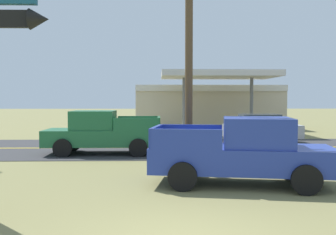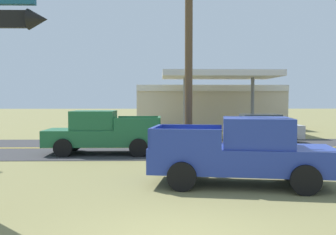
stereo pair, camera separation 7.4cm
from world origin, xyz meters
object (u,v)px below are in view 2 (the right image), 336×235
utility_pole (189,46)px  pickup_blue_parked_on_lawn (243,152)px  gas_station (209,105)px  pickup_green_on_road (103,133)px  car_silver_far_lane (262,128)px

utility_pole → pickup_blue_parked_on_lawn: size_ratio=1.47×
gas_station → pickup_blue_parked_on_lawn: gas_station is taller
pickup_green_on_road → car_silver_far_lane: size_ratio=1.24×
pickup_blue_parked_on_lawn → pickup_green_on_road: bearing=128.3°
pickup_blue_parked_on_lawn → utility_pole: bearing=126.1°
gas_station → pickup_green_on_road: gas_station is taller
pickup_green_on_road → car_silver_far_lane: (8.35, 4.00, -0.13)m
pickup_green_on_road → gas_station: bearing=66.1°
gas_station → pickup_green_on_road: 16.76m
pickup_blue_parked_on_lawn → car_silver_far_lane: pickup_blue_parked_on_lawn is taller
car_silver_far_lane → pickup_green_on_road: bearing=-154.4°
gas_station → car_silver_far_lane: gas_station is taller
gas_station → utility_pole: bearing=-99.3°
pickup_green_on_road → utility_pole: bearing=-50.8°
pickup_blue_parked_on_lawn → car_silver_far_lane: (3.35, 10.34, -0.13)m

